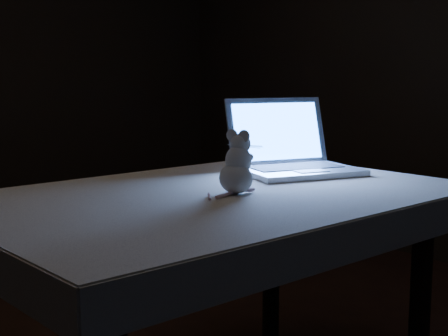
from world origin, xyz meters
TOP-DOWN VIEW (x-y plane):
  - table at (0.10, -0.51)m, footprint 1.45×0.97m
  - tablecloth at (0.17, -0.48)m, footprint 1.68×1.29m
  - laptop at (0.55, -0.42)m, footprint 0.48×0.45m
  - plush_mouse at (0.12, -0.57)m, footprint 0.14×0.14m

SIDE VIEW (x-z plane):
  - table at x=0.10m, z-range 0.00..0.75m
  - tablecloth at x=0.17m, z-range 0.65..0.76m
  - plush_mouse at x=0.12m, z-range 0.76..0.95m
  - laptop at x=0.55m, z-range 0.76..1.03m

